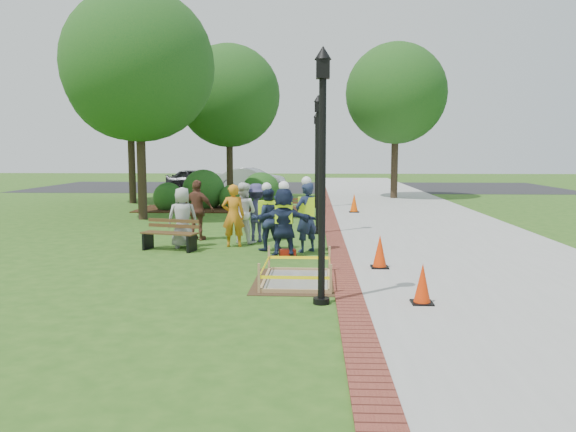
{
  "coord_description": "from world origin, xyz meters",
  "views": [
    {
      "loc": [
        1.09,
        -12.29,
        2.59
      ],
      "look_at": [
        0.5,
        1.2,
        1.0
      ],
      "focal_mm": 35.0,
      "sensor_mm": 36.0,
      "label": 1
    }
  ],
  "objects_px": {
    "hivis_worker_a": "(284,219)",
    "hivis_worker_b": "(306,215)",
    "wet_concrete_pad": "(297,270)",
    "hivis_worker_c": "(267,217)",
    "cone_front": "(422,285)",
    "lamp_near": "(322,157)",
    "bench_near": "(170,241)"
  },
  "relations": [
    {
      "from": "bench_near",
      "to": "hivis_worker_c",
      "type": "bearing_deg",
      "value": 2.28
    },
    {
      "from": "lamp_near",
      "to": "hivis_worker_a",
      "type": "xyz_separation_m",
      "value": [
        -0.85,
        4.16,
        -1.56
      ]
    },
    {
      "from": "bench_near",
      "to": "cone_front",
      "type": "distance_m",
      "value": 7.42
    },
    {
      "from": "hivis_worker_a",
      "to": "hivis_worker_b",
      "type": "relative_size",
      "value": 0.96
    },
    {
      "from": "hivis_worker_b",
      "to": "hivis_worker_c",
      "type": "bearing_deg",
      "value": 170.71
    },
    {
      "from": "wet_concrete_pad",
      "to": "lamp_near",
      "type": "distance_m",
      "value": 2.79
    },
    {
      "from": "hivis_worker_a",
      "to": "lamp_near",
      "type": "bearing_deg",
      "value": -78.48
    },
    {
      "from": "hivis_worker_b",
      "to": "hivis_worker_c",
      "type": "xyz_separation_m",
      "value": [
        -1.02,
        0.17,
        -0.07
      ]
    },
    {
      "from": "wet_concrete_pad",
      "to": "cone_front",
      "type": "distance_m",
      "value": 2.66
    },
    {
      "from": "wet_concrete_pad",
      "to": "hivis_worker_c",
      "type": "relative_size",
      "value": 1.32
    },
    {
      "from": "bench_near",
      "to": "cone_front",
      "type": "relative_size",
      "value": 2.19
    },
    {
      "from": "cone_front",
      "to": "hivis_worker_c",
      "type": "xyz_separation_m",
      "value": [
        -3.03,
        5.02,
        0.54
      ]
    },
    {
      "from": "hivis_worker_a",
      "to": "hivis_worker_b",
      "type": "height_order",
      "value": "hivis_worker_b"
    },
    {
      "from": "cone_front",
      "to": "wet_concrete_pad",
      "type": "bearing_deg",
      "value": 143.96
    },
    {
      "from": "hivis_worker_b",
      "to": "cone_front",
      "type": "bearing_deg",
      "value": -67.51
    },
    {
      "from": "bench_near",
      "to": "cone_front",
      "type": "bearing_deg",
      "value": -41.53
    },
    {
      "from": "wet_concrete_pad",
      "to": "hivis_worker_c",
      "type": "height_order",
      "value": "hivis_worker_c"
    },
    {
      "from": "cone_front",
      "to": "hivis_worker_b",
      "type": "xyz_separation_m",
      "value": [
        -2.01,
        4.85,
        0.61
      ]
    },
    {
      "from": "wet_concrete_pad",
      "to": "lamp_near",
      "type": "height_order",
      "value": "lamp_near"
    },
    {
      "from": "hivis_worker_a",
      "to": "hivis_worker_c",
      "type": "relative_size",
      "value": 1.05
    },
    {
      "from": "cone_front",
      "to": "hivis_worker_c",
      "type": "distance_m",
      "value": 5.89
    },
    {
      "from": "hivis_worker_a",
      "to": "wet_concrete_pad",
      "type": "bearing_deg",
      "value": -81.32
    },
    {
      "from": "lamp_near",
      "to": "wet_concrete_pad",
      "type": "bearing_deg",
      "value": 106.02
    },
    {
      "from": "cone_front",
      "to": "lamp_near",
      "type": "relative_size",
      "value": 0.17
    },
    {
      "from": "wet_concrete_pad",
      "to": "hivis_worker_b",
      "type": "bearing_deg",
      "value": 87.53
    },
    {
      "from": "cone_front",
      "to": "lamp_near",
      "type": "distance_m",
      "value": 2.73
    },
    {
      "from": "wet_concrete_pad",
      "to": "lamp_near",
      "type": "xyz_separation_m",
      "value": [
        0.46,
        -1.58,
        2.25
      ]
    },
    {
      "from": "wet_concrete_pad",
      "to": "hivis_worker_a",
      "type": "distance_m",
      "value": 2.69
    },
    {
      "from": "cone_front",
      "to": "bench_near",
      "type": "bearing_deg",
      "value": 138.47
    },
    {
      "from": "bench_near",
      "to": "hivis_worker_c",
      "type": "distance_m",
      "value": 2.6
    },
    {
      "from": "wet_concrete_pad",
      "to": "cone_front",
      "type": "bearing_deg",
      "value": -36.04
    },
    {
      "from": "wet_concrete_pad",
      "to": "bench_near",
      "type": "bearing_deg",
      "value": 135.41
    }
  ]
}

